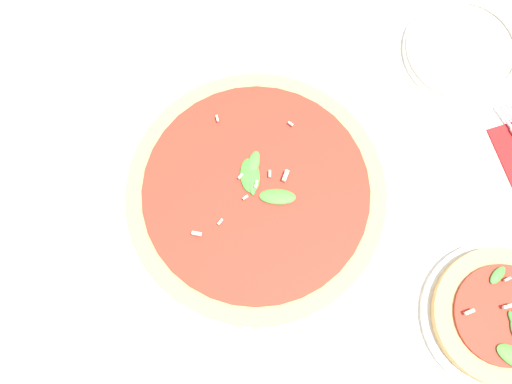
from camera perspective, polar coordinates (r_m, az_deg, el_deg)
The scene contains 4 objects.
ground_plane at distance 0.78m, azimuth 1.95°, elevation -0.17°, with size 6.00×6.00×0.00m, color silver.
pizza_arugula_main at distance 0.76m, azimuth 0.00°, elevation -0.27°, with size 0.35×0.35×0.05m.
pizza_personal_side at distance 0.80m, azimuth 22.17°, elevation -10.90°, with size 0.18×0.18×0.05m.
side_plate_white at distance 0.90m, azimuth 19.04°, elevation 12.71°, with size 0.16×0.16×0.02m.
Camera 1 is at (-0.21, 0.03, 0.75)m, focal length 42.00 mm.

